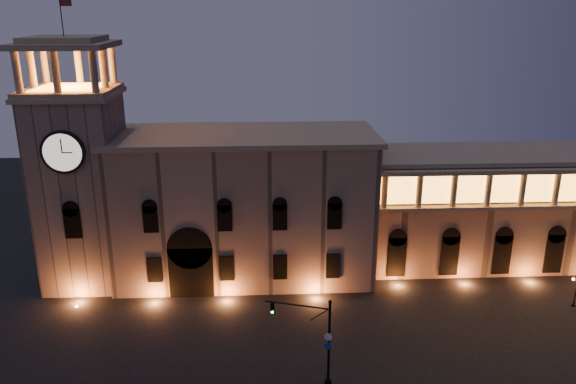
{
  "coord_description": "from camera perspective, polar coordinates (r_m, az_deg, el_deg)",
  "views": [
    {
      "loc": [
        0.01,
        -41.26,
        31.36
      ],
      "look_at": [
        2.89,
        16.0,
        12.37
      ],
      "focal_mm": 35.0,
      "sensor_mm": 36.0,
      "label": 1
    }
  ],
  "objects": [
    {
      "name": "clock_tower",
      "position": [
        68.19,
        -20.26,
        1.11
      ],
      "size": [
        9.8,
        9.8,
        32.4
      ],
      "color": "#8D715C",
      "rests_on": "ground"
    },
    {
      "name": "government_building",
      "position": [
        67.14,
        -4.49,
        -1.39
      ],
      "size": [
        30.8,
        12.8,
        17.6
      ],
      "color": "#8D715C",
      "rests_on": "ground"
    },
    {
      "name": "colonnade_wing",
      "position": [
        76.48,
        22.03,
        -1.37
      ],
      "size": [
        40.6,
        11.5,
        14.5
      ],
      "color": "#876C57",
      "rests_on": "ground"
    },
    {
      "name": "traffic_light",
      "position": [
        49.73,
        3.01,
        -14.69
      ],
      "size": [
        5.72,
        2.01,
        8.14
      ],
      "rotation": [
        0.0,
        0.0,
        -0.29
      ],
      "color": "black",
      "rests_on": "ground"
    },
    {
      "name": "ground",
      "position": [
        51.82,
        -2.44,
        -18.93
      ],
      "size": [
        160.0,
        160.0,
        0.0
      ],
      "primitive_type": "plane",
      "color": "black",
      "rests_on": "ground"
    }
  ]
}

